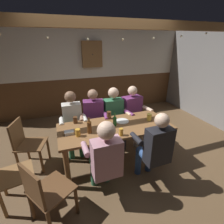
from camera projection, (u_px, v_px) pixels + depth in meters
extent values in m
plane|color=brown|center=(115.00, 161.00, 3.08)|extent=(7.08, 7.08, 0.00)
cube|color=silver|center=(84.00, 54.00, 4.63)|extent=(5.90, 0.12, 1.34)
cube|color=brown|center=(86.00, 95.00, 5.11)|extent=(5.90, 0.12, 1.06)
cube|color=brown|center=(105.00, 23.00, 2.61)|extent=(5.31, 0.14, 0.16)
cube|color=brown|center=(115.00, 127.00, 2.78)|extent=(1.88, 0.81, 0.04)
cylinder|color=brown|center=(67.00, 169.00, 2.39)|extent=(0.08, 0.08, 0.72)
cylinder|color=brown|center=(167.00, 146.00, 2.91)|extent=(0.08, 0.08, 0.72)
cylinder|color=brown|center=(64.00, 145.00, 2.95)|extent=(0.08, 0.08, 0.72)
cylinder|color=brown|center=(148.00, 129.00, 3.47)|extent=(0.08, 0.08, 0.72)
cube|color=silver|center=(72.00, 116.00, 3.20)|extent=(0.36, 0.22, 0.52)
sphere|color=brown|center=(70.00, 97.00, 3.05)|extent=(0.21, 0.21, 0.21)
cylinder|color=#33724C|center=(79.00, 130.00, 3.21)|extent=(0.14, 0.38, 0.13)
cylinder|color=#33724C|center=(69.00, 131.00, 3.15)|extent=(0.14, 0.38, 0.13)
cylinder|color=#33724C|center=(82.00, 147.00, 3.15)|extent=(0.10, 0.10, 0.42)
cylinder|color=#33724C|center=(71.00, 149.00, 3.09)|extent=(0.10, 0.10, 0.42)
cylinder|color=silver|center=(85.00, 119.00, 3.04)|extent=(0.09, 0.28, 0.08)
cylinder|color=silver|center=(62.00, 122.00, 2.92)|extent=(0.09, 0.28, 0.08)
cube|color=#6B2D66|center=(94.00, 113.00, 3.33)|extent=(0.43, 0.29, 0.53)
sphere|color=#9E755B|center=(93.00, 94.00, 3.17)|extent=(0.20, 0.20, 0.20)
cylinder|color=black|center=(100.00, 127.00, 3.30)|extent=(0.20, 0.44, 0.13)
cylinder|color=black|center=(89.00, 128.00, 3.27)|extent=(0.20, 0.44, 0.13)
cylinder|color=black|center=(101.00, 145.00, 3.21)|extent=(0.10, 0.10, 0.42)
cylinder|color=black|center=(90.00, 146.00, 3.18)|extent=(0.10, 0.10, 0.42)
cylinder|color=#6B2D66|center=(106.00, 116.00, 3.12)|extent=(0.13, 0.29, 0.08)
cylinder|color=#9E755B|center=(82.00, 118.00, 3.06)|extent=(0.13, 0.29, 0.08)
cube|color=#33724C|center=(113.00, 111.00, 3.46)|extent=(0.39, 0.23, 0.51)
sphere|color=beige|center=(113.00, 93.00, 3.30)|extent=(0.22, 0.22, 0.22)
cylinder|color=black|center=(120.00, 123.00, 3.45)|extent=(0.14, 0.42, 0.13)
cylinder|color=black|center=(111.00, 125.00, 3.39)|extent=(0.14, 0.42, 0.13)
cylinder|color=black|center=(124.00, 140.00, 3.37)|extent=(0.10, 0.10, 0.42)
cylinder|color=black|center=(114.00, 141.00, 3.31)|extent=(0.10, 0.10, 0.42)
cylinder|color=beige|center=(128.00, 113.00, 3.30)|extent=(0.09, 0.28, 0.08)
cylinder|color=#33724C|center=(106.00, 116.00, 3.17)|extent=(0.09, 0.28, 0.08)
cube|color=#6B2D66|center=(132.00, 108.00, 3.59)|extent=(0.44, 0.29, 0.53)
sphere|color=beige|center=(133.00, 91.00, 3.43)|extent=(0.20, 0.20, 0.20)
cylinder|color=silver|center=(139.00, 120.00, 3.61)|extent=(0.20, 0.43, 0.13)
cylinder|color=silver|center=(131.00, 122.00, 3.51)|extent=(0.20, 0.43, 0.13)
cylinder|color=silver|center=(144.00, 135.00, 3.55)|extent=(0.10, 0.10, 0.42)
cylinder|color=silver|center=(136.00, 138.00, 3.45)|extent=(0.10, 0.10, 0.42)
cylinder|color=beige|center=(148.00, 109.00, 3.47)|extent=(0.12, 0.29, 0.08)
cylinder|color=#6B2D66|center=(129.00, 113.00, 3.27)|extent=(0.12, 0.29, 0.08)
cube|color=#B78493|center=(107.00, 158.00, 2.06)|extent=(0.38, 0.22, 0.51)
sphere|color=beige|center=(106.00, 130.00, 1.90)|extent=(0.22, 0.22, 0.22)
cylinder|color=#33724C|center=(97.00, 168.00, 2.24)|extent=(0.14, 0.39, 0.13)
cylinder|color=#33724C|center=(111.00, 164.00, 2.31)|extent=(0.14, 0.39, 0.13)
cylinder|color=#33724C|center=(94.00, 173.00, 2.51)|extent=(0.10, 0.10, 0.42)
cylinder|color=#33724C|center=(107.00, 170.00, 2.58)|extent=(0.10, 0.10, 0.42)
cylinder|color=#B78493|center=(85.00, 149.00, 2.20)|extent=(0.09, 0.28, 0.08)
cylinder|color=#B78493|center=(116.00, 143.00, 2.33)|extent=(0.09, 0.28, 0.08)
cube|color=black|center=(159.00, 146.00, 2.28)|extent=(0.38, 0.21, 0.54)
sphere|color=beige|center=(162.00, 120.00, 2.13)|extent=(0.19, 0.19, 0.19)
cylinder|color=#2D4C84|center=(146.00, 156.00, 2.46)|extent=(0.14, 0.38, 0.13)
cylinder|color=#2D4C84|center=(157.00, 153.00, 2.53)|extent=(0.14, 0.38, 0.13)
cylinder|color=#2D4C84|center=(138.00, 163.00, 2.73)|extent=(0.10, 0.10, 0.42)
cylinder|color=#2D4C84|center=(149.00, 160.00, 2.80)|extent=(0.10, 0.10, 0.42)
cylinder|color=black|center=(137.00, 139.00, 2.41)|extent=(0.09, 0.28, 0.08)
cylinder|color=black|center=(161.00, 133.00, 2.55)|extent=(0.09, 0.28, 0.08)
cube|color=brown|center=(32.00, 144.00, 2.81)|extent=(0.54, 0.54, 0.02)
cube|color=brown|center=(17.00, 133.00, 2.71)|extent=(0.14, 0.39, 0.42)
cylinder|color=brown|center=(48.00, 148.00, 3.08)|extent=(0.04, 0.04, 0.44)
cylinder|color=brown|center=(42.00, 162.00, 2.74)|extent=(0.04, 0.04, 0.44)
cylinder|color=brown|center=(27.00, 149.00, 3.06)|extent=(0.04, 0.04, 0.44)
cylinder|color=brown|center=(18.00, 163.00, 2.71)|extent=(0.04, 0.04, 0.44)
cube|color=brown|center=(52.00, 189.00, 1.95)|extent=(0.61, 0.61, 0.02)
cube|color=brown|center=(32.00, 187.00, 1.72)|extent=(0.24, 0.35, 0.42)
cylinder|color=brown|center=(58.00, 186.00, 2.29)|extent=(0.04, 0.04, 0.44)
cylinder|color=brown|center=(76.00, 200.00, 2.08)|extent=(0.04, 0.04, 0.44)
cylinder|color=brown|center=(32.00, 206.00, 2.01)|extent=(0.04, 0.04, 0.44)
cube|color=brown|center=(15.00, 175.00, 2.17)|extent=(0.52, 0.52, 0.02)
cylinder|color=brown|center=(32.00, 173.00, 2.50)|extent=(0.04, 0.04, 0.44)
cylinder|color=brown|center=(36.00, 192.00, 2.20)|extent=(0.04, 0.04, 0.44)
cylinder|color=brown|center=(3.00, 184.00, 2.32)|extent=(0.04, 0.04, 0.44)
cylinder|color=brown|center=(2.00, 205.00, 2.02)|extent=(0.04, 0.04, 0.44)
cylinder|color=#F9E08C|center=(150.00, 115.00, 3.07)|extent=(0.04, 0.04, 0.08)
cube|color=#B2B7BC|center=(69.00, 133.00, 2.51)|extent=(0.14, 0.10, 0.05)
cylinder|color=white|center=(122.00, 121.00, 2.92)|extent=(0.23, 0.23, 0.01)
cylinder|color=#593314|center=(89.00, 127.00, 2.52)|extent=(0.07, 0.07, 0.19)
cylinder|color=#593314|center=(89.00, 120.00, 2.47)|extent=(0.03, 0.03, 0.07)
cylinder|color=#195923|center=(115.00, 121.00, 2.76)|extent=(0.06, 0.06, 0.15)
cylinder|color=#195923|center=(115.00, 115.00, 2.71)|extent=(0.02, 0.02, 0.08)
cylinder|color=#4C2D19|center=(75.00, 120.00, 2.85)|extent=(0.08, 0.08, 0.11)
cylinder|color=#E5C64C|center=(149.00, 117.00, 2.94)|extent=(0.08, 0.08, 0.12)
cylinder|color=gold|center=(78.00, 133.00, 2.45)|extent=(0.07, 0.07, 0.12)
cylinder|color=gold|center=(121.00, 132.00, 2.47)|extent=(0.06, 0.06, 0.11)
cylinder|color=white|center=(105.00, 136.00, 2.39)|extent=(0.07, 0.07, 0.10)
cylinder|color=gold|center=(162.00, 122.00, 2.78)|extent=(0.06, 0.06, 0.12)
cylinder|color=#4C2D19|center=(109.00, 115.00, 3.00)|extent=(0.08, 0.08, 0.14)
cube|color=brown|center=(92.00, 54.00, 4.58)|extent=(0.56, 0.12, 0.70)
sphere|color=black|center=(93.00, 54.00, 4.52)|extent=(0.03, 0.03, 0.03)
sphere|color=#F9EAB2|center=(0.00, 34.00, 2.19)|extent=(0.04, 0.04, 0.04)
sphere|color=#F9EAB2|center=(47.00, 38.00, 2.38)|extent=(0.04, 0.04, 0.04)
sphere|color=#F9EAB2|center=(88.00, 39.00, 2.57)|extent=(0.04, 0.04, 0.04)
sphere|color=#F9EAB2|center=(123.00, 39.00, 2.75)|extent=(0.04, 0.04, 0.04)
sphere|color=#F9EAB2|center=(154.00, 38.00, 2.92)|extent=(0.04, 0.04, 0.04)
sphere|color=#F9EAB2|center=(181.00, 36.00, 3.08)|extent=(0.04, 0.04, 0.04)
sphere|color=#F9EAB2|center=(206.00, 33.00, 3.24)|extent=(0.04, 0.04, 0.04)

